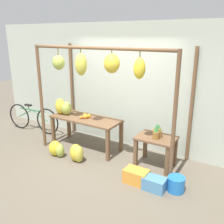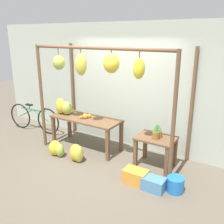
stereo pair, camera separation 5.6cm
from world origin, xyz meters
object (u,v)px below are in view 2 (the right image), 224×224
banana_pile_on_table (64,107)px  blue_bucket (175,184)px  banana_pile_ground_right (77,153)px  fruit_crate_white (136,176)px  fruit_crate_purple (154,184)px  pineapple_cluster (157,132)px  parked_bicycle (34,118)px  orange_pile (86,116)px  banana_pile_ground_left (57,149)px

banana_pile_on_table → blue_bucket: 3.06m
banana_pile_ground_right → fruit_crate_white: banana_pile_ground_right is taller
blue_bucket → fruit_crate_purple: size_ratio=0.76×
pineapple_cluster → fruit_crate_purple: size_ratio=0.86×
parked_bicycle → fruit_crate_purple: 3.94m
banana_pile_ground_right → orange_pile: bearing=110.3°
banana_pile_on_table → blue_bucket: bearing=-9.7°
banana_pile_ground_right → banana_pile_on_table: bearing=145.9°
fruit_crate_white → pineapple_cluster: bearing=85.5°
fruit_crate_white → parked_bicycle: size_ratio=0.25×
parked_bicycle → fruit_crate_purple: bearing=-11.7°
pineapple_cluster → banana_pile_ground_left: 2.19m
pineapple_cluster → fruit_crate_purple: 1.04m
banana_pile_ground_left → parked_bicycle: bearing=154.4°
banana_pile_on_table → orange_pile: 0.63m
pineapple_cluster → banana_pile_ground_right: bearing=-154.5°
banana_pile_ground_left → blue_bucket: bearing=2.5°
fruit_crate_purple → pineapple_cluster: bearing=111.0°
banana_pile_on_table → banana_pile_ground_left: banana_pile_on_table is taller
orange_pile → fruit_crate_purple: 2.20m
banana_pile_ground_right → blue_bucket: size_ratio=1.36×
orange_pile → pineapple_cluster: pineapple_cluster is taller
orange_pile → blue_bucket: 2.45m
banana_pile_on_table → banana_pile_ground_right: size_ratio=1.24×
banana_pile_ground_left → pineapple_cluster: bearing=20.4°
orange_pile → fruit_crate_white: 1.87m
blue_bucket → banana_pile_on_table: bearing=170.3°
banana_pile_ground_right → fruit_crate_purple: size_ratio=1.03×
banana_pile_on_table → fruit_crate_white: bearing=-15.7°
orange_pile → fruit_crate_white: bearing=-22.4°
pineapple_cluster → banana_pile_ground_left: size_ratio=0.73×
banana_pile_on_table → orange_pile: bearing=3.7°
banana_pile_on_table → fruit_crate_purple: 2.79m
blue_bucket → parked_bicycle: size_ratio=0.17×
pineapple_cluster → fruit_crate_white: pineapple_cluster is taller
orange_pile → blue_bucket: bearing=-13.2°
banana_pile_ground_right → fruit_crate_purple: (1.75, -0.09, -0.07)m
orange_pile → blue_bucket: size_ratio=0.77×
orange_pile → banana_pile_ground_right: size_ratio=0.57×
banana_pile_ground_left → blue_bucket: size_ratio=1.56×
banana_pile_ground_left → blue_bucket: banana_pile_ground_left is taller
parked_bicycle → blue_bucket: bearing=-8.7°
pineapple_cluster → fruit_crate_purple: bearing=-69.0°
banana_pile_ground_left → banana_pile_on_table: bearing=117.2°
pineapple_cluster → fruit_crate_white: bearing=-94.5°
banana_pile_ground_left → fruit_crate_white: size_ratio=1.06×
orange_pile → parked_bicycle: bearing=177.0°
orange_pile → banana_pile_ground_right: bearing=-69.7°
banana_pile_ground_left → parked_bicycle: parked_bicycle is taller
orange_pile → banana_pile_on_table: bearing=-176.3°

